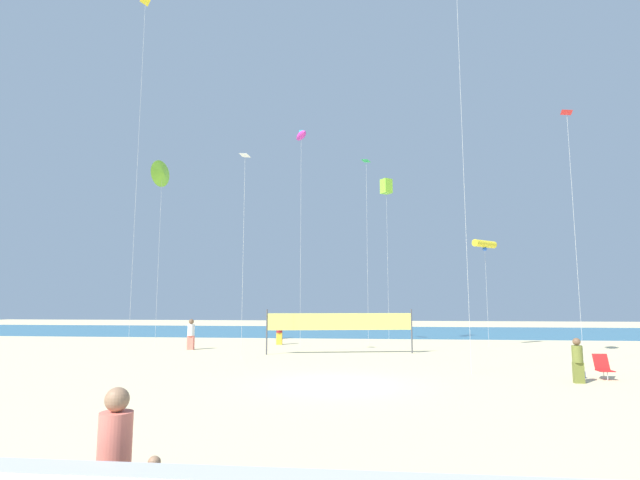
{
  "coord_description": "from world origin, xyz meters",
  "views": [
    {
      "loc": [
        1.28,
        -16.96,
        2.74
      ],
      "look_at": [
        -1.42,
        8.17,
        6.01
      ],
      "focal_mm": 27.4,
      "sensor_mm": 36.0,
      "label": 1
    }
  ],
  "objects_px": {
    "kite_red_diamond": "(567,119)",
    "kite_white_diamond": "(245,159)",
    "mother_figure": "(114,457)",
    "kite_magenta_inflatable": "(301,136)",
    "kite_green_diamond": "(366,164)",
    "kite_yellow_diamond": "(145,14)",
    "beach_handbag": "(580,375)",
    "kite_lime_delta": "(162,174)",
    "volleyball_net": "(340,323)",
    "folding_beach_chair": "(603,366)",
    "kite_yellow_tube": "(485,244)",
    "beachgoer_olive_shirt": "(578,359)",
    "kite_lime_box": "(386,187)",
    "beachgoer_white_shirt": "(191,333)",
    "beachgoer_maroon_shirt": "(279,331)"
  },
  "relations": [
    {
      "from": "kite_lime_delta",
      "to": "volleyball_net",
      "type": "bearing_deg",
      "value": -14.75
    },
    {
      "from": "beachgoer_maroon_shirt",
      "to": "kite_lime_delta",
      "type": "xyz_separation_m",
      "value": [
        -7.53,
        -2.36,
        10.31
      ]
    },
    {
      "from": "folding_beach_chair",
      "to": "kite_yellow_tube",
      "type": "height_order",
      "value": "kite_yellow_tube"
    },
    {
      "from": "kite_magenta_inflatable",
      "to": "kite_lime_delta",
      "type": "distance_m",
      "value": 9.53
    },
    {
      "from": "kite_lime_box",
      "to": "kite_red_diamond",
      "type": "xyz_separation_m",
      "value": [
        7.84,
        -12.94,
        -0.18
      ]
    },
    {
      "from": "kite_lime_box",
      "to": "beach_handbag",
      "type": "bearing_deg",
      "value": -68.1
    },
    {
      "from": "beach_handbag",
      "to": "kite_red_diamond",
      "type": "bearing_deg",
      "value": 65.76
    },
    {
      "from": "kite_magenta_inflatable",
      "to": "beach_handbag",
      "type": "bearing_deg",
      "value": -43.99
    },
    {
      "from": "beachgoer_olive_shirt",
      "to": "beach_handbag",
      "type": "relative_size",
      "value": 4.81
    },
    {
      "from": "kite_green_diamond",
      "to": "kite_white_diamond",
      "type": "xyz_separation_m",
      "value": [
        -6.15,
        -8.99,
        -2.17
      ]
    },
    {
      "from": "kite_yellow_diamond",
      "to": "kite_lime_box",
      "type": "xyz_separation_m",
      "value": [
        14.26,
        9.76,
        -8.46
      ]
    },
    {
      "from": "beachgoer_olive_shirt",
      "to": "folding_beach_chair",
      "type": "height_order",
      "value": "beachgoer_olive_shirt"
    },
    {
      "from": "kite_magenta_inflatable",
      "to": "kite_yellow_diamond",
      "type": "bearing_deg",
      "value": -147.47
    },
    {
      "from": "kite_yellow_tube",
      "to": "kite_white_diamond",
      "type": "relative_size",
      "value": 0.64
    },
    {
      "from": "kite_lime_delta",
      "to": "beachgoer_maroon_shirt",
      "type": "bearing_deg",
      "value": 17.39
    },
    {
      "from": "beachgoer_maroon_shirt",
      "to": "kite_green_diamond",
      "type": "bearing_deg",
      "value": -142.22
    },
    {
      "from": "beachgoer_maroon_shirt",
      "to": "volleyball_net",
      "type": "relative_size",
      "value": 0.22
    },
    {
      "from": "kite_red_diamond",
      "to": "kite_white_diamond",
      "type": "height_order",
      "value": "kite_red_diamond"
    },
    {
      "from": "kite_red_diamond",
      "to": "kite_lime_delta",
      "type": "bearing_deg",
      "value": 161.33
    },
    {
      "from": "mother_figure",
      "to": "kite_magenta_inflatable",
      "type": "relative_size",
      "value": 0.12
    },
    {
      "from": "mother_figure",
      "to": "beachgoer_maroon_shirt",
      "type": "xyz_separation_m",
      "value": [
        -3.11,
        26.64,
        0.0
      ]
    },
    {
      "from": "kite_red_diamond",
      "to": "kite_white_diamond",
      "type": "relative_size",
      "value": 1.1
    },
    {
      "from": "beachgoer_maroon_shirt",
      "to": "kite_green_diamond",
      "type": "xyz_separation_m",
      "value": [
        5.9,
        0.46,
        11.37
      ]
    },
    {
      "from": "beachgoer_white_shirt",
      "to": "kite_red_diamond",
      "type": "bearing_deg",
      "value": 175.6
    },
    {
      "from": "beachgoer_white_shirt",
      "to": "kite_red_diamond",
      "type": "height_order",
      "value": "kite_red_diamond"
    },
    {
      "from": "kite_yellow_diamond",
      "to": "kite_red_diamond",
      "type": "xyz_separation_m",
      "value": [
        22.1,
        -3.18,
        -8.63
      ]
    },
    {
      "from": "kite_green_diamond",
      "to": "kite_white_diamond",
      "type": "bearing_deg",
      "value": -124.36
    },
    {
      "from": "beachgoer_white_shirt",
      "to": "kite_yellow_diamond",
      "type": "bearing_deg",
      "value": 61.93
    },
    {
      "from": "beachgoer_olive_shirt",
      "to": "kite_green_diamond",
      "type": "relative_size",
      "value": 0.12
    },
    {
      "from": "kite_green_diamond",
      "to": "kite_yellow_diamond",
      "type": "distance_m",
      "value": 16.53
    },
    {
      "from": "beach_handbag",
      "to": "kite_green_diamond",
      "type": "height_order",
      "value": "kite_green_diamond"
    },
    {
      "from": "volleyball_net",
      "to": "kite_green_diamond",
      "type": "xyz_separation_m",
      "value": [
        1.48,
        5.96,
        10.65
      ]
    },
    {
      "from": "volleyball_net",
      "to": "kite_white_diamond",
      "type": "relative_size",
      "value": 0.75
    },
    {
      "from": "beachgoer_maroon_shirt",
      "to": "kite_lime_delta",
      "type": "bearing_deg",
      "value": 50.75
    },
    {
      "from": "beachgoer_olive_shirt",
      "to": "kite_yellow_diamond",
      "type": "distance_m",
      "value": 28.62
    },
    {
      "from": "beachgoer_white_shirt",
      "to": "kite_green_diamond",
      "type": "distance_m",
      "value": 16.05
    },
    {
      "from": "mother_figure",
      "to": "kite_magenta_inflatable",
      "type": "height_order",
      "value": "kite_magenta_inflatable"
    },
    {
      "from": "beach_handbag",
      "to": "kite_magenta_inflatable",
      "type": "bearing_deg",
      "value": 136.01
    },
    {
      "from": "kite_magenta_inflatable",
      "to": "kite_white_diamond",
      "type": "height_order",
      "value": "kite_magenta_inflatable"
    },
    {
      "from": "mother_figure",
      "to": "kite_magenta_inflatable",
      "type": "bearing_deg",
      "value": 109.62
    },
    {
      "from": "mother_figure",
      "to": "beachgoer_maroon_shirt",
      "type": "height_order",
      "value": "same"
    },
    {
      "from": "kite_green_diamond",
      "to": "folding_beach_chair",
      "type": "bearing_deg",
      "value": -58.08
    },
    {
      "from": "beachgoer_white_shirt",
      "to": "kite_green_diamond",
      "type": "relative_size",
      "value": 0.14
    },
    {
      "from": "beachgoer_white_shirt",
      "to": "kite_red_diamond",
      "type": "distance_m",
      "value": 22.93
    },
    {
      "from": "kite_green_diamond",
      "to": "kite_magenta_inflatable",
      "type": "height_order",
      "value": "kite_magenta_inflatable"
    },
    {
      "from": "beach_handbag",
      "to": "kite_yellow_diamond",
      "type": "xyz_separation_m",
      "value": [
        -20.71,
        6.27,
        19.56
      ]
    },
    {
      "from": "beachgoer_olive_shirt",
      "to": "kite_green_diamond",
      "type": "distance_m",
      "value": 20.1
    },
    {
      "from": "kite_yellow_diamond",
      "to": "kite_magenta_inflatable",
      "type": "height_order",
      "value": "kite_yellow_diamond"
    },
    {
      "from": "beach_handbag",
      "to": "kite_magenta_inflatable",
      "type": "height_order",
      "value": "kite_magenta_inflatable"
    },
    {
      "from": "kite_green_diamond",
      "to": "beach_handbag",
      "type": "bearing_deg",
      "value": -59.93
    }
  ]
}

